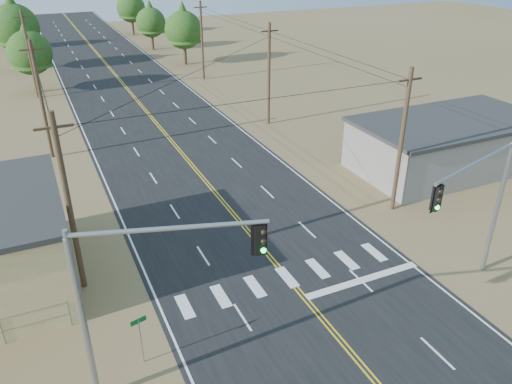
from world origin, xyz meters
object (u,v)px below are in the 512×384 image
signal_mast_left (136,286)px  street_sign (140,333)px  building_right (447,145)px  signal_mast_right (483,197)px

signal_mast_left → street_sign: signal_mast_left is taller
building_right → signal_mast_left: (-27.98, -12.61, 3.55)m
signal_mast_right → signal_mast_left: bearing=163.7°
building_right → street_sign: 29.86m
building_right → signal_mast_right: (-10.46, -12.62, 3.48)m
signal_mast_left → street_sign: (0.16, 1.77, -3.87)m
building_right → street_sign: bearing=-158.7°
building_right → signal_mast_right: bearing=-129.7°
building_right → signal_mast_left: bearing=-155.7°
signal_mast_left → street_sign: 4.26m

